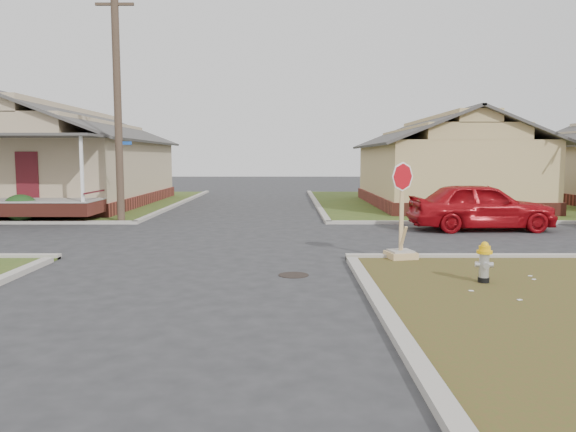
{
  "coord_description": "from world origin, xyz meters",
  "views": [
    {
      "loc": [
        2.07,
        -12.12,
        2.48
      ],
      "look_at": [
        2.08,
        1.0,
        1.1
      ],
      "focal_mm": 35.0,
      "sensor_mm": 36.0,
      "label": 1
    }
  ],
  "objects_px": {
    "fire_hydrant": "(484,260)",
    "red_sedan": "(481,206)",
    "stop_sign": "(401,238)",
    "utility_pole": "(117,98)"
  },
  "relations": [
    {
      "from": "utility_pole",
      "to": "red_sedan",
      "type": "bearing_deg",
      "value": -8.95
    },
    {
      "from": "stop_sign",
      "to": "utility_pole",
      "type": "bearing_deg",
      "value": 126.87
    },
    {
      "from": "fire_hydrant",
      "to": "red_sedan",
      "type": "distance_m",
      "value": 8.72
    },
    {
      "from": "utility_pole",
      "to": "fire_hydrant",
      "type": "distance_m",
      "value": 15.01
    },
    {
      "from": "fire_hydrant",
      "to": "stop_sign",
      "type": "xyz_separation_m",
      "value": [
        -1.09,
        2.63,
        0.06
      ]
    },
    {
      "from": "utility_pole",
      "to": "fire_hydrant",
      "type": "height_order",
      "value": "utility_pole"
    },
    {
      "from": "stop_sign",
      "to": "red_sedan",
      "type": "xyz_separation_m",
      "value": [
        3.85,
        5.63,
        0.27
      ]
    },
    {
      "from": "fire_hydrant",
      "to": "red_sedan",
      "type": "relative_size",
      "value": 0.17
    },
    {
      "from": "fire_hydrant",
      "to": "stop_sign",
      "type": "height_order",
      "value": "stop_sign"
    },
    {
      "from": "stop_sign",
      "to": "red_sedan",
      "type": "relative_size",
      "value": 0.48
    }
  ]
}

